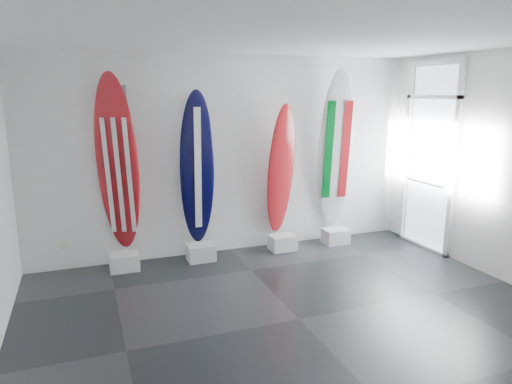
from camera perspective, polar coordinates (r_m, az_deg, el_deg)
name	(u,v)px	position (r m, az deg, el deg)	size (l,w,h in m)	color
floor	(299,319)	(5.38, 5.25, -15.16)	(6.00, 6.00, 0.00)	black
ceiling	(305,35)	(4.81, 5.99, 18.49)	(6.00, 6.00, 0.00)	white
wall_back	(230,156)	(7.17, -3.23, 4.44)	(6.00, 6.00, 0.00)	white
wall_front	(503,272)	(2.93, 27.82, -8.56)	(6.00, 6.00, 0.00)	white
display_block_usa	(124,262)	(6.89, -15.73, -8.18)	(0.40, 0.30, 0.24)	silver
surfboard_usa	(118,165)	(6.66, -16.48, 3.16)	(0.57, 0.08, 2.51)	maroon
display_block_navy	(201,252)	(7.05, -6.71, -7.32)	(0.40, 0.30, 0.24)	silver
surfboard_navy	(197,169)	(6.84, -7.17, 2.83)	(0.51, 0.08, 2.25)	black
display_block_swiss	(283,243)	(7.46, 3.26, -6.16)	(0.40, 0.30, 0.24)	silver
surfboard_swiss	(281,170)	(7.27, 3.05, 2.66)	(0.47, 0.08, 2.07)	maroon
display_block_italy	(336,236)	(7.87, 9.66, -5.32)	(0.40, 0.30, 0.24)	silver
surfboard_italy	(336,151)	(7.66, 9.66, 5.00)	(0.59, 0.08, 2.60)	silver
wall_outlet	(63,246)	(7.10, -22.40, -6.11)	(0.09, 0.02, 0.13)	silver
glass_door	(430,159)	(7.81, 20.36, 3.78)	(0.12, 1.16, 2.85)	white
balcony	(488,209)	(8.89, 26.43, -1.87)	(2.80, 2.20, 1.20)	slate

